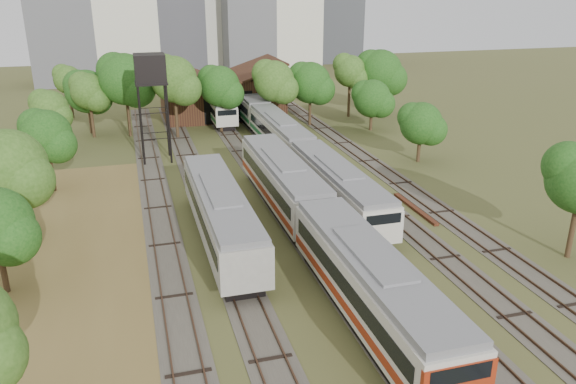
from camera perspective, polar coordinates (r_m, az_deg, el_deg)
name	(u,v)px	position (r m, az deg, el deg)	size (l,w,h in m)	color
ground	(449,371)	(29.12, 16.07, -17.08)	(240.00, 240.00, 0.00)	#475123
dry_grass_patch	(62,337)	(32.48, -21.95, -13.51)	(14.00, 60.00, 0.04)	brown
tracks	(290,194)	(49.08, 0.19, -0.24)	(24.60, 80.00, 0.19)	#4C473D
railcar_red_set	(318,224)	(37.89, 3.06, -3.26)	(3.29, 34.58, 4.08)	black
railcar_green_set	(280,135)	(61.08, -0.79, 5.82)	(3.01, 52.08, 3.73)	black
railcar_rear	(217,106)	(77.49, -7.24, 8.70)	(2.81, 16.08, 3.47)	black
old_grey_coach	(221,214)	(39.75, -6.84, -2.21)	(3.19, 18.00, 3.95)	black
water_tower	(150,72)	(58.44, -13.83, 11.79)	(3.14, 3.14, 10.88)	black
rail_pile_far	(415,209)	(46.97, 12.79, -1.65)	(0.43, 6.89, 0.22)	#552918
maintenance_shed	(221,95)	(79.41, -6.79, 9.79)	(16.45, 11.55, 7.58)	#331912
tree_band_left	(37,149)	(48.37, -24.15, 4.04)	(9.02, 75.40, 8.08)	#382616
tree_band_far	(251,79)	(71.33, -3.79, 11.35)	(43.01, 10.32, 9.85)	#382616
tree_band_right	(435,124)	(56.56, 14.67, 6.65)	(6.14, 40.67, 7.85)	#382616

